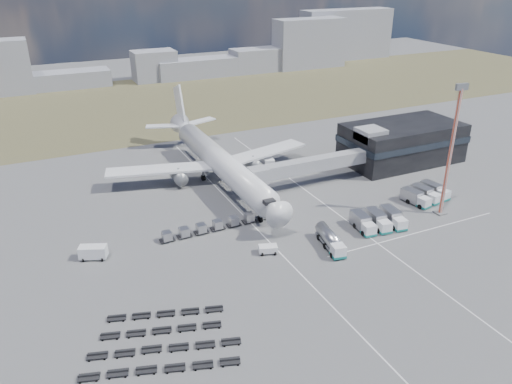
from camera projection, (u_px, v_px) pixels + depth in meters
name	position (u px, v px, depth m)	size (l,w,h in m)	color
ground	(282.00, 242.00, 93.14)	(420.00, 420.00, 0.00)	#565659
grass_strip	(141.00, 104.00, 183.45)	(420.00, 90.00, 0.01)	#4D4E2E
lane_markings	(318.00, 225.00, 99.39)	(47.12, 110.00, 0.01)	silver
terminal	(401.00, 142.00, 129.15)	(30.40, 16.40, 11.00)	black
jet_bridge	(302.00, 167.00, 113.96)	(30.30, 3.80, 7.05)	#939399
airliner	(218.00, 160.00, 117.51)	(51.59, 64.53, 17.62)	white
skyline	(127.00, 59.00, 215.56)	(307.11, 24.10, 25.43)	gray
fuel_tanker	(330.00, 240.00, 90.86)	(4.13, 9.79, 3.07)	white
pushback_tug	(268.00, 249.00, 89.38)	(3.33, 1.87, 1.49)	white
utility_van	(93.00, 253.00, 87.50)	(4.72, 2.14, 2.49)	white
catering_truck	(267.00, 163.00, 126.28)	(4.01, 6.61, 2.83)	white
service_trucks_near	(378.00, 220.00, 97.87)	(9.95, 8.00, 2.79)	white
service_trucks_far	(425.00, 194.00, 109.04)	(9.97, 8.19, 2.72)	white
uld_row	(218.00, 225.00, 97.11)	(23.23, 2.15, 1.80)	black
baggage_dollies	(161.00, 340.00, 68.54)	(22.37, 17.63, 0.64)	black
floodlight_mast	(451.00, 152.00, 98.18)	(2.58, 2.10, 27.14)	red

